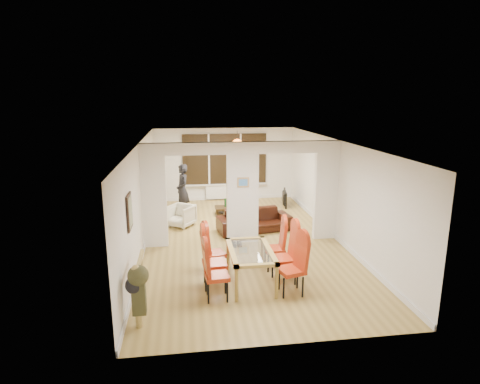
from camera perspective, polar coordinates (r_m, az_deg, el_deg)
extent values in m
cube|color=#9F8340|center=(10.52, 0.35, -7.06)|extent=(5.00, 9.00, 0.01)
cube|color=white|center=(10.14, 0.36, -0.16)|extent=(5.00, 0.18, 2.60)
cube|color=black|center=(14.43, -2.18, 4.71)|extent=(3.00, 0.08, 1.80)
cube|color=white|center=(14.62, -2.12, 0.03)|extent=(1.40, 0.08, 0.50)
sphere|color=orange|center=(13.26, -0.40, 6.78)|extent=(0.36, 0.36, 0.36)
cube|color=gray|center=(7.72, -15.44, -2.73)|extent=(0.04, 0.52, 0.67)
cube|color=#4C8CD8|center=(9.98, 0.45, 1.38)|extent=(0.30, 0.03, 0.25)
imported|color=black|center=(11.29, 2.03, -4.03)|extent=(2.15, 1.13, 0.60)
imported|color=beige|center=(11.77, -8.41, -3.35)|extent=(0.95, 0.95, 0.63)
imported|color=black|center=(12.69, -8.17, 0.26)|extent=(0.69, 0.55, 1.64)
imported|color=black|center=(13.92, 6.05, -0.84)|extent=(0.95, 0.29, 0.54)
cylinder|color=#143F19|center=(12.84, -2.10, -1.47)|extent=(0.07, 0.07, 0.28)
imported|color=black|center=(12.91, -1.24, -1.90)|extent=(0.23, 0.23, 0.06)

